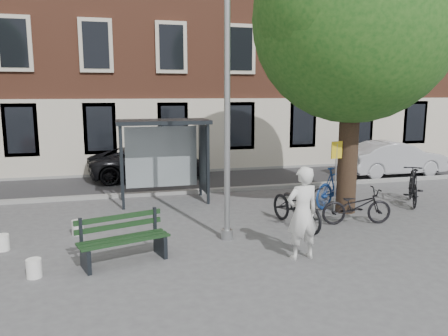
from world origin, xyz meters
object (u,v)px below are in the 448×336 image
bike_c (296,206)px  car_silver (394,158)px  bike_a (357,206)px  car_dark (148,162)px  bus_shelter (175,142)px  bike_d (413,186)px  lamppost (227,122)px  bench (123,241)px  painter (302,213)px  notice_sign (336,161)px  bike_b (337,186)px

bike_c → car_silver: (6.91, 5.62, 0.16)m
bike_a → car_silver: bearing=-32.8°
car_silver → car_dark: bearing=77.8°
bus_shelter → bike_d: bus_shelter is taller
lamppost → bike_c: (2.00, 0.51, -2.22)m
bus_shelter → bike_d: size_ratio=1.45×
bus_shelter → bike_c: 4.64m
bike_c → bike_d: 4.67m
bench → car_dark: size_ratio=0.41×
painter → bike_a: 3.14m
bike_c → bike_d: bearing=5.3°
bike_a → car_dark: bearing=41.2°
painter → notice_sign: size_ratio=0.93×
bike_c → car_silver: car_silver is taller
bike_a → notice_sign: size_ratio=0.88×
painter → bike_c: (0.80, 2.08, -0.42)m
bike_a → bike_b: size_ratio=0.90×
painter → car_silver: 10.90m
bus_shelter → car_dark: bus_shelter is taller
bus_shelter → painter: size_ratio=1.45×
bench → bike_c: size_ratio=0.90×
lamppost → bench: size_ratio=3.17×
bench → car_dark: bearing=65.0°
bike_a → lamppost: bearing=104.6°
bike_c → car_silver: size_ratio=0.49×
bus_shelter → car_silver: bearing=12.0°
painter → bike_d: painter is taller
painter → lamppost: bearing=-58.6°
bike_b → notice_sign: notice_sign is taller
lamppost → bike_d: (6.50, 1.78, -2.20)m
bus_shelter → notice_sign: bearing=-35.1°
lamppost → painter: (1.20, -1.56, -1.80)m
bus_shelter → car_dark: bearing=97.7°
car_silver → bench: bearing=120.2°
bike_b → notice_sign: bearing=120.7°
bench → bike_d: bike_d is taller
bike_d → car_dark: 9.90m
bike_b → notice_sign: size_ratio=0.98×
lamppost → car_dark: (-1.15, 8.07, -2.12)m
bike_b → car_dark: (-5.20, 5.92, 0.04)m
bench → lamppost: bearing=1.6°
car_dark → car_silver: 10.24m
lamppost → bus_shelter: bearing=98.4°
car_silver → bus_shelter: bearing=100.8°
bench → bike_b: size_ratio=0.93×
bike_a → bus_shelter: bearing=57.9°
car_dark → bike_c: bearing=-163.8°
painter → bike_d: bearing=-153.9°
notice_sign → bus_shelter: bearing=132.8°
bench → bike_a: bike_a is taller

